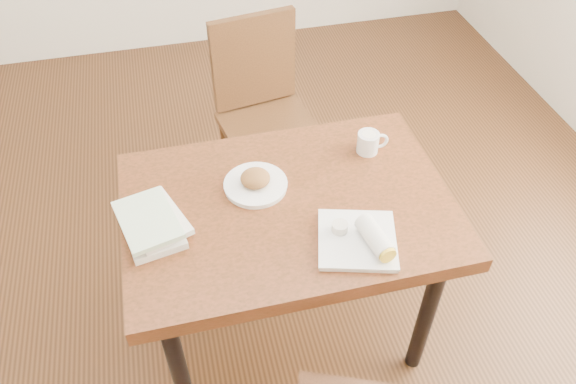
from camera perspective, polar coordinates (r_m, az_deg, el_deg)
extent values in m
cube|color=#472814|center=(2.49, 0.00, -13.32)|extent=(4.00, 5.00, 0.01)
cube|color=brown|center=(1.92, 0.00, -1.70)|extent=(1.11, 0.78, 0.06)
cylinder|color=black|center=(2.03, -11.09, -17.11)|extent=(0.06, 0.06, 0.69)
cylinder|color=black|center=(2.17, 13.93, -11.89)|extent=(0.06, 0.06, 0.69)
cylinder|color=black|center=(2.37, -12.48, -4.91)|extent=(0.06, 0.06, 0.69)
cylinder|color=black|center=(2.49, 8.63, -1.20)|extent=(0.06, 0.06, 0.69)
cylinder|color=#4B2D15|center=(2.99, 0.22, 5.51)|extent=(0.04, 0.04, 0.45)
cylinder|color=#4B2D15|center=(2.90, -6.34, 3.72)|extent=(0.04, 0.04, 0.45)
cylinder|color=#4B2D15|center=(2.74, 3.19, 1.15)|extent=(0.04, 0.04, 0.45)
cylinder|color=#4B2D15|center=(2.65, -3.87, -0.95)|extent=(0.04, 0.04, 0.45)
cube|color=#4B2D15|center=(2.65, -1.81, 6.41)|extent=(0.48, 0.48, 0.04)
cube|color=#4B2D15|center=(2.65, -3.51, 13.16)|extent=(0.40, 0.10, 0.45)
cylinder|color=white|center=(1.95, -3.30, 0.65)|extent=(0.22, 0.22, 0.01)
cylinder|color=white|center=(1.94, -3.31, 0.86)|extent=(0.22, 0.22, 0.01)
ellipsoid|color=#B27538|center=(1.93, -3.34, 1.41)|extent=(0.11, 0.10, 0.06)
cylinder|color=white|center=(2.09, 8.12, 4.99)|extent=(0.08, 0.08, 0.08)
torus|color=white|center=(2.10, 9.33, 5.13)|extent=(0.07, 0.02, 0.06)
cylinder|color=tan|center=(2.07, 8.22, 5.78)|extent=(0.07, 0.07, 0.01)
cylinder|color=#F2E5CC|center=(2.07, 8.23, 5.83)|extent=(0.05, 0.05, 0.00)
cube|color=white|center=(1.79, 7.01, -4.93)|extent=(0.29, 0.29, 0.01)
cube|color=white|center=(1.78, 7.04, -4.72)|extent=(0.30, 0.30, 0.01)
cylinder|color=white|center=(1.75, 8.79, -4.52)|extent=(0.09, 0.16, 0.06)
cylinder|color=yellow|center=(1.71, 10.02, -6.24)|extent=(0.06, 0.03, 0.05)
cylinder|color=silver|center=(1.78, 5.28, -3.59)|extent=(0.05, 0.05, 0.03)
cylinder|color=red|center=(1.77, 5.31, -3.35)|extent=(0.04, 0.04, 0.01)
cube|color=white|center=(1.86, -13.66, -3.54)|extent=(0.21, 0.27, 0.03)
cube|color=silver|center=(1.84, -13.41, -2.72)|extent=(0.24, 0.28, 0.02)
cube|color=#93C785|center=(1.82, -14.08, -2.75)|extent=(0.22, 0.28, 0.02)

